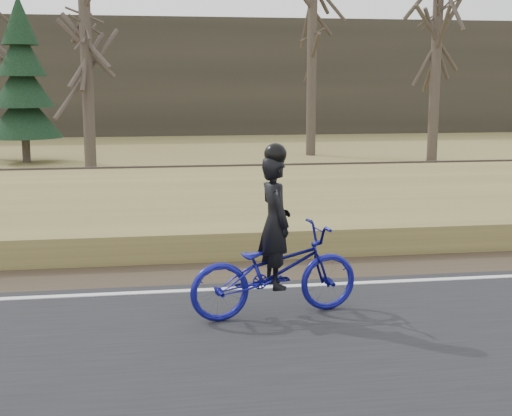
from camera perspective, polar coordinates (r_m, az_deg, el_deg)
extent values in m
plane|color=olive|center=(9.40, -13.10, -7.52)|extent=(120.00, 120.00, 0.00)
cube|color=black|center=(7.06, -14.57, -13.40)|extent=(120.00, 6.00, 0.06)
cube|color=silver|center=(9.57, -13.03, -6.79)|extent=(120.00, 0.12, 0.01)
cube|color=#473A2B|center=(10.55, -12.64, -5.45)|extent=(120.00, 1.60, 0.04)
cube|color=olive|center=(13.42, -11.88, -1.21)|extent=(120.00, 5.00, 0.44)
cube|color=slate|center=(17.15, -11.26, 1.28)|extent=(120.00, 3.00, 0.45)
cube|color=black|center=(17.11, -11.29, 2.26)|extent=(120.00, 2.40, 0.14)
cube|color=brown|center=(16.38, -11.41, 2.42)|extent=(120.00, 0.07, 0.15)
cube|color=brown|center=(17.81, -11.22, 3.03)|extent=(120.00, 0.07, 0.15)
cube|color=#383328|center=(38.95, -10.14, 10.27)|extent=(120.00, 4.00, 6.00)
imported|color=navy|center=(8.43, 1.52, -5.04)|extent=(2.15, 1.06, 1.08)
imported|color=black|center=(8.30, 1.53, -1.15)|extent=(0.46, 0.62, 1.55)
sphere|color=black|center=(8.18, 1.56, 4.32)|extent=(0.26, 0.26, 0.26)
cylinder|color=#4F443A|center=(22.14, -13.36, 10.31)|extent=(0.36, 0.36, 5.95)
cylinder|color=#4F443A|center=(27.33, 4.50, 12.49)|extent=(0.36, 0.36, 7.89)
cylinder|color=#4F443A|center=(25.92, 14.24, 12.30)|extent=(0.36, 0.36, 7.84)
cylinder|color=#4F443A|center=(26.20, -17.92, 4.76)|extent=(0.28, 0.28, 1.15)
cone|color=#16321D|center=(26.13, -18.06, 7.21)|extent=(2.60, 2.60, 1.67)
cone|color=#16321D|center=(26.10, -18.19, 9.51)|extent=(2.15, 2.15, 1.67)
cone|color=#16321D|center=(26.12, -18.32, 11.81)|extent=(1.70, 1.70, 1.67)
cone|color=#16321D|center=(26.18, -18.45, 14.11)|extent=(1.25, 1.25, 1.67)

